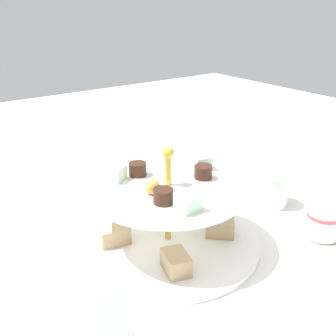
% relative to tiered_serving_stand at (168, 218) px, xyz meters
% --- Properties ---
extents(ground_plane, '(2.40, 2.40, 0.00)m').
position_rel_tiered_serving_stand_xyz_m(ground_plane, '(-0.00, -0.00, -0.05)').
color(ground_plane, silver).
extents(tiered_serving_stand, '(0.31, 0.31, 0.18)m').
position_rel_tiered_serving_stand_xyz_m(tiered_serving_stand, '(0.00, 0.00, 0.00)').
color(tiered_serving_stand, white).
rests_on(tiered_serving_stand, ground_plane).
extents(water_glass_tall_right, '(0.07, 0.07, 0.12)m').
position_rel_tiered_serving_stand_xyz_m(water_glass_tall_right, '(-0.16, 0.20, 0.01)').
color(water_glass_tall_right, silver).
rests_on(water_glass_tall_right, ground_plane).
extents(water_glass_short_left, '(0.06, 0.06, 0.07)m').
position_rel_tiered_serving_stand_xyz_m(water_glass_short_left, '(-0.01, -0.25, -0.02)').
color(water_glass_short_left, silver).
rests_on(water_glass_short_left, ground_plane).
extents(teacup_with_saucer, '(0.09, 0.09, 0.05)m').
position_rel_tiered_serving_stand_xyz_m(teacup_with_saucer, '(-0.14, -0.22, -0.03)').
color(teacup_with_saucer, white).
rests_on(teacup_with_saucer, ground_plane).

